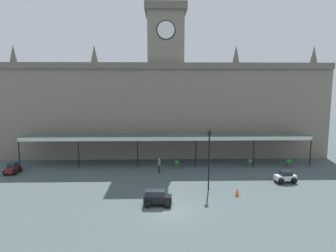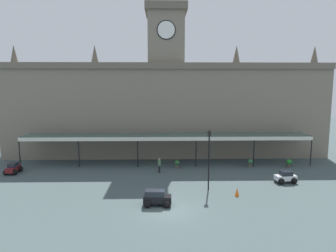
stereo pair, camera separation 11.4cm
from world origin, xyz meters
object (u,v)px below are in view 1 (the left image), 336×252
(car_black_estate, at_px, (157,199))
(planter_near_kerb, at_px, (289,163))
(victorian_lamppost, at_px, (209,153))
(pedestrian_crossing_forecourt, at_px, (159,165))
(traffic_cone, at_px, (237,192))
(car_maroon_sedan, at_px, (13,169))
(planter_forecourt_centre, at_px, (177,164))
(car_white_sedan, at_px, (285,178))
(planter_by_canopy, at_px, (250,163))

(car_black_estate, relative_size, planter_near_kerb, 2.38)
(car_black_estate, relative_size, victorian_lamppost, 0.40)
(pedestrian_crossing_forecourt, distance_m, traffic_cone, 9.96)
(car_maroon_sedan, distance_m, planter_near_kerb, 31.78)
(planter_near_kerb, relative_size, planter_forecourt_centre, 1.00)
(traffic_cone, xyz_separation_m, planter_forecourt_centre, (-4.80, 8.97, 0.12))
(victorian_lamppost, distance_m, planter_near_kerb, 13.55)
(car_white_sedan, relative_size, planter_forecourt_centre, 2.22)
(traffic_cone, relative_size, planter_near_kerb, 0.76)
(planter_near_kerb, bearing_deg, victorian_lamppost, -145.49)
(pedestrian_crossing_forecourt, relative_size, victorian_lamppost, 0.29)
(victorian_lamppost, xyz_separation_m, planter_forecourt_centre, (-2.52, 7.37, -2.99))
(pedestrian_crossing_forecourt, relative_size, planter_near_kerb, 1.74)
(car_black_estate, height_order, planter_near_kerb, car_black_estate)
(car_white_sedan, height_order, car_black_estate, car_black_estate)
(pedestrian_crossing_forecourt, relative_size, traffic_cone, 2.28)
(traffic_cone, bearing_deg, car_white_sedan, 30.94)
(planter_forecourt_centre, bearing_deg, planter_by_canopy, 2.46)
(traffic_cone, distance_m, planter_near_kerb, 12.53)
(car_maroon_sedan, height_order, victorian_lamppost, victorian_lamppost)
(planter_near_kerb, bearing_deg, car_maroon_sedan, -176.82)
(car_maroon_sedan, xyz_separation_m, car_black_estate, (16.11, -9.25, 0.06))
(car_maroon_sedan, bearing_deg, planter_forecourt_centre, 5.12)
(car_maroon_sedan, xyz_separation_m, victorian_lamppost, (20.84, -5.73, 2.97))
(car_maroon_sedan, bearing_deg, pedestrian_crossing_forecourt, -0.48)
(victorian_lamppost, bearing_deg, planter_near_kerb, 34.51)
(victorian_lamppost, bearing_deg, traffic_cone, -35.25)
(car_maroon_sedan, relative_size, planter_near_kerb, 2.16)
(car_white_sedan, xyz_separation_m, planter_by_canopy, (-1.74, 5.90, -0.01))
(car_white_sedan, relative_size, planter_near_kerb, 2.22)
(planter_by_canopy, bearing_deg, planter_forecourt_centre, -177.54)
(planter_by_canopy, bearing_deg, car_black_estate, -134.39)
(traffic_cone, xyz_separation_m, planter_by_canopy, (4.03, 9.35, 0.12))
(car_white_sedan, bearing_deg, planter_forecourt_centre, 152.42)
(victorian_lamppost, height_order, planter_by_canopy, victorian_lamppost)
(car_maroon_sedan, relative_size, victorian_lamppost, 0.36)
(traffic_cone, height_order, planter_near_kerb, planter_near_kerb)
(car_white_sedan, xyz_separation_m, car_black_estate, (-12.77, -5.37, 0.06))
(planter_near_kerb, bearing_deg, pedestrian_crossing_forecourt, -173.01)
(car_maroon_sedan, height_order, planter_by_canopy, car_maroon_sedan)
(pedestrian_crossing_forecourt, height_order, planter_forecourt_centre, pedestrian_crossing_forecourt)
(car_black_estate, distance_m, planter_by_canopy, 15.77)
(planter_by_canopy, height_order, planter_forecourt_centre, same)
(traffic_cone, xyz_separation_m, planter_near_kerb, (8.62, 9.10, 0.12))
(car_white_sedan, distance_m, planter_near_kerb, 6.32)
(planter_by_canopy, height_order, planter_near_kerb, same)
(car_black_estate, height_order, pedestrian_crossing_forecourt, pedestrian_crossing_forecourt)
(traffic_cone, height_order, planter_forecourt_centre, planter_forecourt_centre)
(car_black_estate, distance_m, pedestrian_crossing_forecourt, 9.12)
(pedestrian_crossing_forecourt, bearing_deg, planter_near_kerb, 6.99)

